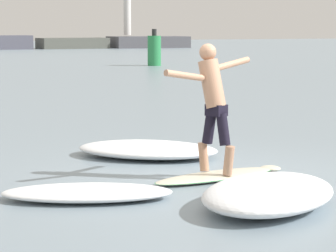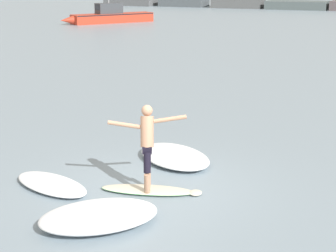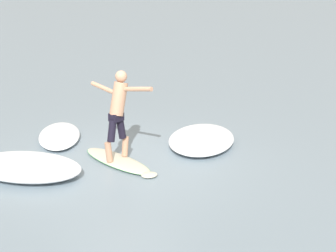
# 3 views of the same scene
# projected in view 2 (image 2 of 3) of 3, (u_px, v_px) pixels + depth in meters

# --- Properties ---
(ground_plane) EXTENTS (200.00, 200.00, 0.00)m
(ground_plane) POSITION_uv_depth(u_px,v_px,m) (153.00, 190.00, 12.26)
(ground_plane) COLOR gray
(rock_jetty_breakwater) EXTENTS (60.23, 4.64, 5.17)m
(rock_jetty_breakwater) POSITION_uv_depth(u_px,v_px,m) (327.00, 5.00, 68.78)
(rock_jetty_breakwater) COLOR #565759
(rock_jetty_breakwater) RESTS_ON ground
(surfboard) EXTENTS (2.26, 1.05, 0.22)m
(surfboard) POSITION_uv_depth(u_px,v_px,m) (149.00, 190.00, 12.13)
(surfboard) COLOR beige
(surfboard) RESTS_ON ground
(surfer) EXTENTS (1.59, 0.81, 1.81)m
(surfer) POSITION_uv_depth(u_px,v_px,m) (147.00, 140.00, 11.91)
(surfer) COLOR tan
(surfer) RESTS_ON surfboard
(fishing_boat_near_jetty) EXTENTS (6.35, 7.92, 2.68)m
(fishing_boat_near_jetty) POSITION_uv_depth(u_px,v_px,m) (109.00, 16.00, 51.40)
(fishing_boat_near_jetty) COLOR red
(fishing_boat_near_jetty) RESTS_ON ground
(wave_foam_at_tail) EXTENTS (2.66, 2.60, 0.34)m
(wave_foam_at_tail) POSITION_uv_depth(u_px,v_px,m) (99.00, 216.00, 10.55)
(wave_foam_at_tail) COLOR white
(wave_foam_at_tail) RESTS_ON ground
(wave_foam_at_nose) EXTENTS (2.31, 1.61, 0.17)m
(wave_foam_at_nose) POSITION_uv_depth(u_px,v_px,m) (51.00, 184.00, 12.34)
(wave_foam_at_nose) COLOR white
(wave_foam_at_nose) RESTS_ON ground
(wave_foam_beside) EXTENTS (2.73, 2.59, 0.25)m
(wave_foam_beside) POSITION_uv_depth(u_px,v_px,m) (175.00, 156.00, 14.09)
(wave_foam_beside) COLOR white
(wave_foam_beside) RESTS_ON ground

